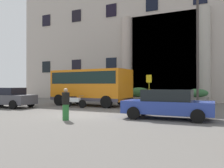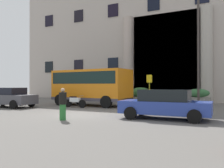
% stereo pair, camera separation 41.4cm
% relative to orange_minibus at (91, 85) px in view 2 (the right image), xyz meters
% --- Properties ---
extents(ground_plane, '(80.00, 64.00, 0.12)m').
position_rel_orange_minibus_xyz_m(ground_plane, '(2.82, -5.50, -1.77)').
color(ground_plane, '#605C58').
extents(office_building_facade, '(35.58, 9.79, 18.33)m').
position_rel_orange_minibus_xyz_m(office_building_facade, '(2.82, 11.97, 7.44)').
color(office_building_facade, '#B2A69C').
rests_on(office_building_facade, ground_plane).
extents(orange_minibus, '(6.58, 3.05, 2.88)m').
position_rel_orange_minibus_xyz_m(orange_minibus, '(0.00, 0.00, 0.00)').
color(orange_minibus, orange).
rests_on(orange_minibus, ground_plane).
extents(bus_stop_sign, '(0.44, 0.08, 2.47)m').
position_rel_orange_minibus_xyz_m(bus_stop_sign, '(4.44, 1.52, -0.18)').
color(bus_stop_sign, '#939215').
rests_on(bus_stop_sign, ground_plane).
extents(hedge_planter_west, '(2.08, 0.82, 1.44)m').
position_rel_orange_minibus_xyz_m(hedge_planter_west, '(2.24, 5.26, -1.02)').
color(hedge_planter_west, gray).
rests_on(hedge_planter_west, ground_plane).
extents(hedge_planter_far_east, '(1.90, 0.75, 1.36)m').
position_rel_orange_minibus_xyz_m(hedge_planter_far_east, '(7.61, 4.81, -1.06)').
color(hedge_planter_far_east, gray).
rests_on(hedge_planter_far_east, ground_plane).
extents(hedge_planter_east, '(1.70, 0.89, 1.35)m').
position_rel_orange_minibus_xyz_m(hedge_planter_east, '(-6.78, 4.72, -1.06)').
color(hedge_planter_east, gray).
rests_on(hedge_planter_east, ground_plane).
extents(hedge_planter_entrance_right, '(2.02, 0.99, 1.36)m').
position_rel_orange_minibus_xyz_m(hedge_planter_entrance_right, '(-3.54, 4.90, -1.06)').
color(hedge_planter_entrance_right, '#665F57').
rests_on(hedge_planter_entrance_right, ground_plane).
extents(parked_sedan_far, '(4.46, 2.24, 1.47)m').
position_rel_orange_minibus_xyz_m(parked_sedan_far, '(-4.76, -4.18, -0.96)').
color(parked_sedan_far, '#48474E').
rests_on(parked_sedan_far, ground_plane).
extents(white_taxi_kerbside, '(4.42, 2.18, 1.44)m').
position_rel_orange_minibus_xyz_m(white_taxi_kerbside, '(7.48, -4.89, -0.98)').
color(white_taxi_kerbside, '#283E9A').
rests_on(white_taxi_kerbside, ground_plane).
extents(scooter_by_planter, '(2.06, 0.66, 0.89)m').
position_rel_orange_minibus_xyz_m(scooter_by_planter, '(8.33, -2.52, -1.25)').
color(scooter_by_planter, black).
rests_on(scooter_by_planter, ground_plane).
extents(motorcycle_far_end, '(1.96, 0.55, 0.89)m').
position_rel_orange_minibus_xyz_m(motorcycle_far_end, '(-4.75, -2.51, -1.26)').
color(motorcycle_far_end, black).
rests_on(motorcycle_far_end, ground_plane).
extents(motorcycle_near_kerb, '(1.91, 0.55, 0.89)m').
position_rel_orange_minibus_xyz_m(motorcycle_near_kerb, '(-0.12, -2.07, -1.26)').
color(motorcycle_near_kerb, black).
rests_on(motorcycle_near_kerb, ground_plane).
extents(pedestrian_woman_with_bag, '(0.36, 0.36, 1.53)m').
position_rel_orange_minibus_xyz_m(pedestrian_woman_with_bag, '(3.28, -7.53, -0.95)').
color(pedestrian_woman_with_bag, '#2A7132').
rests_on(pedestrian_woman_with_bag, ground_plane).
extents(lamppost_plaza_centre, '(0.40, 0.40, 8.80)m').
position_rel_orange_minibus_xyz_m(lamppost_plaza_centre, '(7.91, 2.82, 3.33)').
color(lamppost_plaza_centre, '#3C3431').
rests_on(lamppost_plaza_centre, ground_plane).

